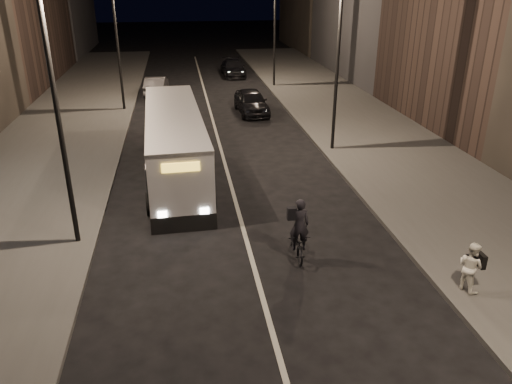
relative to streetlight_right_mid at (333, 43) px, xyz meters
name	(u,v)px	position (x,y,z in m)	size (l,w,h in m)	color
ground	(263,300)	(-5.33, -12.00, -5.36)	(180.00, 180.00, 0.00)	black
sidewalk_right	(372,136)	(3.17, 2.00, -5.28)	(7.00, 70.00, 0.16)	#3E3E3B
sidewalk_left	(53,151)	(-13.83, 2.00, -5.28)	(7.00, 70.00, 0.16)	#3E3E3B
streetlight_right_mid	(333,43)	(0.00, 0.00, 0.00)	(1.20, 0.44, 8.12)	black
streetlight_right_far	(271,17)	(0.00, 16.00, 0.00)	(1.20, 0.44, 8.12)	black
streetlight_left_near	(62,84)	(-10.66, -8.00, 0.00)	(1.20, 0.44, 8.12)	black
streetlight_left_far	(120,26)	(-10.66, 10.00, 0.00)	(1.20, 0.44, 8.12)	black
city_bus	(175,142)	(-7.62, -2.24, -3.76)	(2.92, 10.98, 2.93)	silver
cyclist_on_bicycle	(298,237)	(-3.88, -9.89, -4.66)	(0.69, 1.84, 2.09)	black
pedestrian_woman	(470,266)	(0.39, -12.59, -4.46)	(0.72, 0.56, 1.48)	silver
car_near	(251,102)	(-2.71, 8.13, -4.60)	(1.81, 4.49, 1.53)	black
car_mid	(156,86)	(-8.93, 14.52, -4.67)	(1.47, 4.22, 1.39)	#373739
car_far	(233,68)	(-2.43, 21.26, -4.67)	(1.93, 4.74, 1.37)	black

